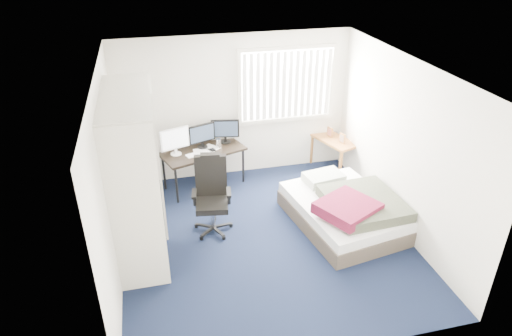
{
  "coord_description": "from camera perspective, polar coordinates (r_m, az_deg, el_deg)",
  "views": [
    {
      "loc": [
        -1.4,
        -5.16,
        4.03
      ],
      "look_at": [
        -0.04,
        0.4,
        0.96
      ],
      "focal_mm": 32.0,
      "sensor_mm": 36.0,
      "label": 1
    }
  ],
  "objects": [
    {
      "name": "nightstand",
      "position": [
        8.38,
        9.74,
        3.15
      ],
      "size": [
        0.7,
        0.97,
        0.78
      ],
      "color": "brown",
      "rests_on": "ground"
    },
    {
      "name": "footstool",
      "position": [
        8.03,
        -5.12,
        -0.55
      ],
      "size": [
        0.32,
        0.28,
        0.23
      ],
      "color": "white",
      "rests_on": "ground"
    },
    {
      "name": "bed",
      "position": [
        6.97,
        11.24,
        -5.11
      ],
      "size": [
        1.64,
        2.01,
        0.61
      ],
      "color": "#443A31",
      "rests_on": "ground"
    },
    {
      "name": "pine_box",
      "position": [
        6.42,
        -13.31,
        -9.8
      ],
      "size": [
        0.46,
        0.37,
        0.31
      ],
      "primitive_type": "cube",
      "rotation": [
        0.0,
        0.0,
        -0.14
      ],
      "color": "tan",
      "rests_on": "ground"
    },
    {
      "name": "ground",
      "position": [
        6.69,
        1.17,
        -8.8
      ],
      "size": [
        4.2,
        4.2,
        0.0
      ],
      "primitive_type": "plane",
      "color": "black",
      "rests_on": "ground"
    },
    {
      "name": "office_chair",
      "position": [
        6.7,
        -5.51,
        -4.25
      ],
      "size": [
        0.63,
        0.63,
        1.17
      ],
      "color": "black",
      "rests_on": "ground"
    },
    {
      "name": "closet",
      "position": [
        6.06,
        -14.85,
        0.96
      ],
      "size": [
        0.64,
        1.84,
        2.22
      ],
      "color": "beige",
      "rests_on": "ground"
    },
    {
      "name": "window_assembly",
      "position": [
        7.94,
        3.86,
        10.34
      ],
      "size": [
        1.72,
        0.09,
        1.32
      ],
      "color": "white",
      "rests_on": "ground"
    },
    {
      "name": "room_shell",
      "position": [
        5.91,
        1.31,
        2.96
      ],
      "size": [
        4.2,
        4.2,
        4.2
      ],
      "color": "silver",
      "rests_on": "ground"
    },
    {
      "name": "desk",
      "position": [
        7.7,
        -6.72,
        2.56
      ],
      "size": [
        1.51,
        1.05,
        1.14
      ],
      "color": "black",
      "rests_on": "ground"
    }
  ]
}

